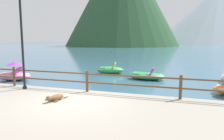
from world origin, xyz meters
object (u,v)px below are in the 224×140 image
dog_resting (55,98)px  pedal_boat_3 (110,70)px  lamp_post (22,32)px  pedal_boat_0 (147,76)px  pedal_boat_4 (14,74)px

dog_resting → pedal_boat_3: 9.18m
lamp_post → pedal_boat_0: lamp_post is taller
pedal_boat_4 → dog_resting: bearing=-37.3°
pedal_boat_0 → pedal_boat_3: bearing=153.9°
lamp_post → dog_resting: bearing=-28.0°
dog_resting → lamp_post: bearing=152.0°
dog_resting → pedal_boat_3: size_ratio=0.45×
lamp_post → pedal_boat_0: bearing=53.1°
lamp_post → pedal_boat_3: size_ratio=1.91×
pedal_boat_3 → pedal_boat_4: size_ratio=0.94×
pedal_boat_0 → pedal_boat_3: (-3.10, 1.52, 0.05)m
pedal_boat_0 → pedal_boat_4: 8.82m
pedal_boat_3 → pedal_boat_4: (-5.18, -4.55, 0.10)m
dog_resting → pedal_boat_0: 7.95m
pedal_boat_0 → pedal_boat_4: size_ratio=1.04×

